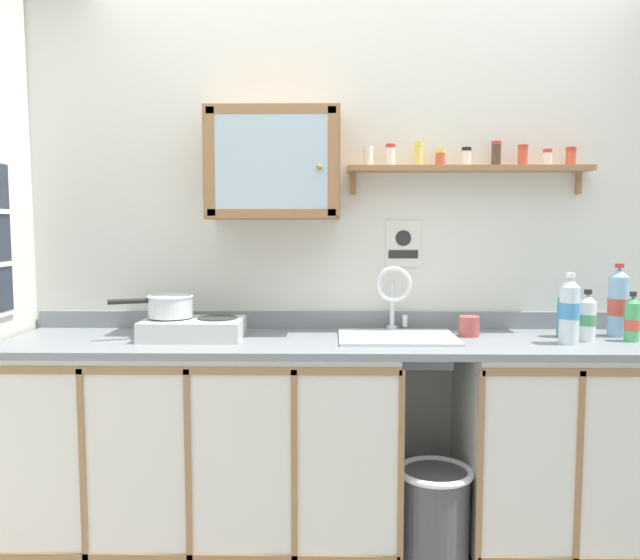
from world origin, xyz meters
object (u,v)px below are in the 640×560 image
bottle_water_clear_0 (569,311)px  mug (469,326)px  bottle_detergent_teal_2 (565,315)px  warning_sign (403,244)px  hot_plate_stove (193,328)px  saucepan (169,305)px  bottle_opaque_white_3 (587,318)px  sink (397,340)px  bottle_soda_green_1 (632,320)px  bottle_water_blue_4 (618,303)px  trash_bin (434,520)px  wall_cabinet (274,164)px

bottle_water_clear_0 → mug: size_ratio=2.39×
bottle_detergent_teal_2 → warning_sign: bearing=162.7°
hot_plate_stove → saucepan: (-0.10, 0.02, 0.10)m
hot_plate_stove → saucepan: 0.14m
bottle_opaque_white_3 → sink: bearing=175.8°
bottle_water_clear_0 → bottle_soda_green_1: (0.28, 0.06, -0.05)m
saucepan → bottle_water_blue_4: bottle_water_blue_4 is taller
saucepan → trash_bin: 1.42m
mug → trash_bin: (-0.18, -0.26, -0.76)m
warning_sign → saucepan: bearing=-165.7°
warning_sign → mug: bearing=-36.7°
bottle_soda_green_1 → mug: bottle_soda_green_1 is taller
hot_plate_stove → trash_bin: bearing=-10.2°
saucepan → bottle_soda_green_1: (1.96, -0.05, -0.05)m
mug → hot_plate_stove: bearing=-176.1°
bottle_opaque_white_3 → warning_sign: size_ratio=1.01×
sink → trash_bin: 0.75m
hot_plate_stove → bottle_soda_green_1: bottle_soda_green_1 is taller
hot_plate_stove → bottle_water_clear_0: 1.57m
bottle_opaque_white_3 → mug: (-0.47, 0.11, -0.05)m
wall_cabinet → bottle_water_clear_0: bearing=-11.5°
bottle_detergent_teal_2 → warning_sign: (-0.68, 0.21, 0.30)m
hot_plate_stove → warning_sign: (0.93, 0.28, 0.35)m
bottle_water_blue_4 → bottle_water_clear_0: bearing=-146.8°
bottle_water_blue_4 → bottle_detergent_teal_2: bearing=-174.8°
saucepan → mug: saucepan is taller
trash_bin → wall_cabinet: bearing=153.3°
bottle_soda_green_1 → bottle_detergent_teal_2: bearing=157.1°
mug → bottle_opaque_white_3: bearing=-12.7°
wall_cabinet → warning_sign: (0.59, 0.12, -0.36)m
sink → bottle_detergent_teal_2: 0.74m
sink → bottle_soda_green_1: size_ratio=2.40×
trash_bin → saucepan: bearing=169.8°
bottle_water_clear_0 → mug: bearing=154.9°
bottle_detergent_teal_2 → bottle_opaque_white_3: size_ratio=1.01×
saucepan → bottle_soda_green_1: bottle_soda_green_1 is taller
bottle_water_clear_0 → wall_cabinet: (-1.23, 0.25, 0.62)m
sink → wall_cabinet: size_ratio=0.86×
bottle_soda_green_1 → bottle_detergent_teal_2: size_ratio=0.95×
bottle_soda_green_1 → warning_sign: size_ratio=0.97×
bottle_detergent_teal_2 → trash_bin: bearing=-157.1°
hot_plate_stove → trash_bin: size_ratio=0.93×
bottle_opaque_white_3 → wall_cabinet: 1.49m
mug → trash_bin: bearing=-124.7°
saucepan → bottle_opaque_white_3: (1.77, -0.04, -0.04)m
hot_plate_stove → bottle_water_clear_0: (1.57, -0.09, 0.09)m
sink → warning_sign: size_ratio=2.34×
saucepan → bottle_water_clear_0: size_ratio=1.17×
bottle_opaque_white_3 → warning_sign: (-0.74, 0.31, 0.30)m
hot_plate_stove → bottle_water_blue_4: bearing=2.8°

